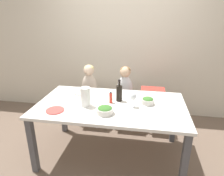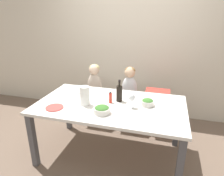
{
  "view_description": "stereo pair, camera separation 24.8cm",
  "coord_description": "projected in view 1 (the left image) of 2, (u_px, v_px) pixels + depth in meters",
  "views": [
    {
      "loc": [
        0.39,
        -2.22,
        1.81
      ],
      "look_at": [
        0.0,
        0.08,
        0.94
      ],
      "focal_mm": 32.0,
      "sensor_mm": 36.0,
      "label": 1
    },
    {
      "loc": [
        0.63,
        -2.16,
        1.81
      ],
      "look_at": [
        0.0,
        0.08,
        0.94
      ],
      "focal_mm": 32.0,
      "sensor_mm": 36.0,
      "label": 2
    }
  ],
  "objects": [
    {
      "name": "ground_plane",
      "position": [
        111.0,
        154.0,
        2.74
      ],
      "size": [
        14.0,
        14.0,
        0.0
      ],
      "primitive_type": "plane",
      "color": "#705B4C"
    },
    {
      "name": "wall_back",
      "position": [
        124.0,
        41.0,
        3.54
      ],
      "size": [
        10.0,
        0.06,
        2.7
      ],
      "color": "beige",
      "rests_on": "ground_plane"
    },
    {
      "name": "dining_table",
      "position": [
        111.0,
        110.0,
        2.51
      ],
      "size": [
        1.82,
        1.03,
        0.76
      ],
      "color": "white",
      "rests_on": "ground_plane"
    },
    {
      "name": "chair_far_left",
      "position": [
        90.0,
        102.0,
        3.39
      ],
      "size": [
        0.44,
        0.38,
        0.47
      ],
      "color": "silver",
      "rests_on": "ground_plane"
    },
    {
      "name": "chair_far_center",
      "position": [
        124.0,
        105.0,
        3.3
      ],
      "size": [
        0.44,
        0.38,
        0.47
      ],
      "color": "silver",
      "rests_on": "ground_plane"
    },
    {
      "name": "chair_right_highchair",
      "position": [
        152.0,
        98.0,
        3.18
      ],
      "size": [
        0.37,
        0.33,
        0.69
      ],
      "color": "silver",
      "rests_on": "ground_plane"
    },
    {
      "name": "person_child_left",
      "position": [
        89.0,
        81.0,
        3.26
      ],
      "size": [
        0.24,
        0.17,
        0.57
      ],
      "color": "beige",
      "rests_on": "chair_far_left"
    },
    {
      "name": "person_child_center",
      "position": [
        125.0,
        83.0,
        3.16
      ],
      "size": [
        0.24,
        0.17,
        0.57
      ],
      "color": "silver",
      "rests_on": "chair_far_center"
    },
    {
      "name": "wine_bottle",
      "position": [
        119.0,
        93.0,
        2.52
      ],
      "size": [
        0.08,
        0.08,
        0.28
      ],
      "color": "black",
      "rests_on": "dining_table"
    },
    {
      "name": "paper_towel_roll",
      "position": [
        85.0,
        97.0,
        2.38
      ],
      "size": [
        0.12,
        0.12,
        0.24
      ],
      "color": "white",
      "rests_on": "dining_table"
    },
    {
      "name": "wine_glass_near",
      "position": [
        133.0,
        97.0,
        2.35
      ],
      "size": [
        0.07,
        0.07,
        0.18
      ],
      "color": "white",
      "rests_on": "dining_table"
    },
    {
      "name": "salad_bowl_large",
      "position": [
        105.0,
        110.0,
        2.22
      ],
      "size": [
        0.19,
        0.19,
        0.09
      ],
      "color": "silver",
      "rests_on": "dining_table"
    },
    {
      "name": "salad_bowl_small",
      "position": [
        148.0,
        101.0,
        2.46
      ],
      "size": [
        0.16,
        0.16,
        0.09
      ],
      "color": "silver",
      "rests_on": "dining_table"
    },
    {
      "name": "dinner_plate_front_left",
      "position": [
        55.0,
        110.0,
        2.3
      ],
      "size": [
        0.21,
        0.21,
        0.01
      ],
      "color": "#D14C47",
      "rests_on": "dining_table"
    },
    {
      "name": "dinner_plate_back_left",
      "position": [
        81.0,
        92.0,
        2.81
      ],
      "size": [
        0.21,
        0.21,
        0.01
      ],
      "color": "silver",
      "rests_on": "dining_table"
    },
    {
      "name": "condiment_bottle_hot_sauce",
      "position": [
        111.0,
        97.0,
        2.48
      ],
      "size": [
        0.04,
        0.04,
        0.15
      ],
      "color": "red",
      "rests_on": "dining_table"
    }
  ]
}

